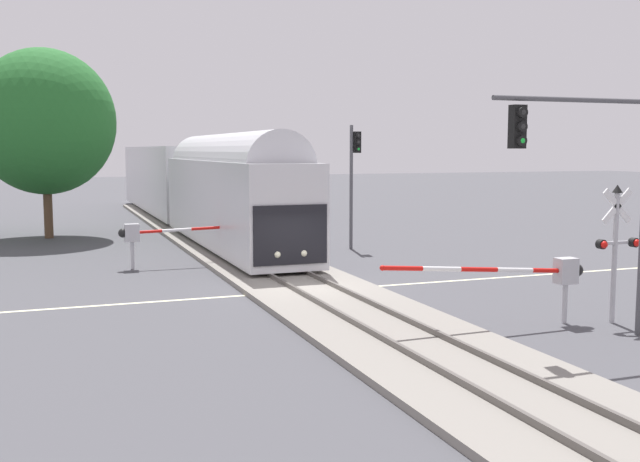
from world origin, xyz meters
TOP-DOWN VIEW (x-y plane):
  - ground_plane at (0.00, 0.00)m, footprint 220.00×220.00m
  - road_centre_stripe at (0.00, 0.00)m, footprint 44.00×0.20m
  - railway_track at (0.00, 0.00)m, footprint 4.40×80.00m
  - commuter_train at (0.00, 21.50)m, footprint 3.04×42.29m
  - crossing_gate_near at (4.31, -6.78)m, footprint 6.09×0.40m
  - crossing_signal_mast at (6.28, -7.23)m, footprint 1.36×0.44m
  - crossing_gate_far at (-4.22, 6.78)m, footprint 6.49×0.40m
  - traffic_signal_far_side at (5.55, 9.26)m, footprint 0.53×0.38m
  - traffic_signal_near_right at (4.68, -8.54)m, footprint 4.95×0.38m
  - oak_behind_train at (-8.07, 18.94)m, footprint 7.35×7.35m

SIDE VIEW (x-z plane):
  - ground_plane at x=0.00m, z-range 0.00..0.00m
  - road_centre_stripe at x=0.00m, z-range 0.00..0.01m
  - railway_track at x=0.00m, z-range -0.06..0.26m
  - crossing_gate_far at x=-4.22m, z-range 0.51..2.31m
  - crossing_gate_near at x=4.31m, z-range 0.49..2.39m
  - crossing_signal_mast at x=6.28m, z-range 0.42..4.21m
  - commuter_train at x=0.00m, z-range 0.21..5.37m
  - traffic_signal_far_side at x=5.55m, z-range 0.99..6.85m
  - traffic_signal_near_right at x=4.68m, z-range 1.58..7.72m
  - oak_behind_train at x=-8.07m, z-range 1.16..11.18m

